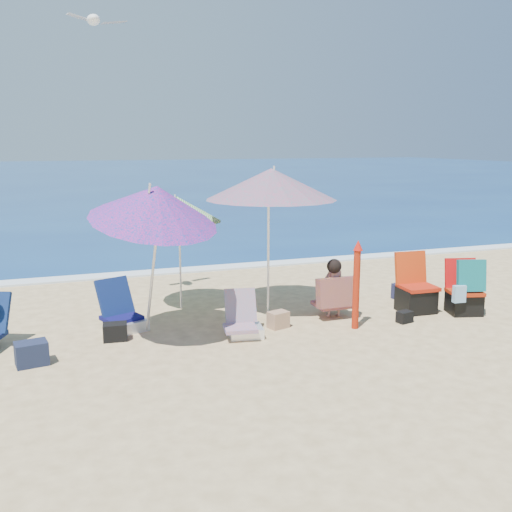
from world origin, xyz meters
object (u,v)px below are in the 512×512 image
object	(u,v)px
umbrella_striped	(177,209)
person_center	(334,289)
furled_umbrella	(357,280)
umbrella_blue	(155,204)
chair_rainbow	(243,324)
umbrella_turquoise	(271,184)
camp_chair_right	(465,294)
chair_navy	(122,317)
seagull	(94,20)
camp_chair_left	(415,294)

from	to	relation	value
umbrella_striped	person_center	distance (m)	2.92
furled_umbrella	umbrella_blue	bearing A→B (deg)	173.47
umbrella_blue	person_center	distance (m)	3.29
person_center	furled_umbrella	bearing A→B (deg)	-84.72
umbrella_striped	chair_rainbow	distance (m)	2.37
umbrella_turquoise	camp_chair_right	size ratio (longest dim) A/B	2.56
umbrella_blue	chair_navy	world-z (taller)	umbrella_blue
chair_rainbow	person_center	world-z (taller)	person_center
umbrella_turquoise	umbrella_striped	xyz separation A→B (m)	(-1.40, 0.72, -0.43)
umbrella_turquoise	umbrella_striped	distance (m)	1.64
chair_navy	camp_chair_right	distance (m)	5.57
chair_navy	furled_umbrella	bearing A→B (deg)	-18.56
umbrella_striped	furled_umbrella	distance (m)	3.18
umbrella_striped	chair_navy	xyz separation A→B (m)	(-1.05, -0.80, -1.52)
chair_rainbow	furled_umbrella	bearing A→B (deg)	-7.81
seagull	umbrella_blue	bearing A→B (deg)	-73.52
furled_umbrella	chair_navy	xyz separation A→B (m)	(-3.39, 1.14, -0.56)
chair_navy	seagull	distance (m)	4.58
umbrella_turquoise	chair_rainbow	bearing A→B (deg)	-129.46
umbrella_turquoise	umbrella_blue	world-z (taller)	umbrella_blue
camp_chair_left	camp_chair_right	size ratio (longest dim) A/B	1.04
seagull	camp_chair_left	bearing A→B (deg)	-19.18
seagull	furled_umbrella	bearing A→B (deg)	-31.78
furled_umbrella	chair_navy	size ratio (longest dim) A/B	1.63
umbrella_turquoise	seagull	bearing A→B (deg)	159.58
chair_rainbow	umbrella_turquoise	bearing A→B (deg)	50.54
umbrella_blue	seagull	distance (m)	3.28
chair_rainbow	camp_chair_left	bearing A→B (deg)	4.11
furled_umbrella	camp_chair_left	world-z (taller)	furled_umbrella
chair_rainbow	person_center	distance (m)	1.75
umbrella_blue	furled_umbrella	size ratio (longest dim) A/B	1.76
umbrella_turquoise	camp_chair_left	bearing A→B (deg)	-17.79
chair_rainbow	umbrella_striped	bearing A→B (deg)	109.46
seagull	chair_navy	bearing A→B (deg)	-83.77
camp_chair_left	seagull	bearing A→B (deg)	160.82
chair_navy	person_center	distance (m)	3.39
umbrella_turquoise	chair_rainbow	size ratio (longest dim) A/B	3.51
furled_umbrella	camp_chair_right	world-z (taller)	furled_umbrella
umbrella_striped	camp_chair_left	world-z (taller)	umbrella_striped
umbrella_turquoise	chair_navy	distance (m)	3.14
umbrella_blue	camp_chair_left	distance (m)	4.68
umbrella_turquoise	camp_chair_right	distance (m)	3.70
umbrella_blue	chair_navy	xyz separation A→B (m)	(-0.43, 0.80, -1.79)
umbrella_turquoise	chair_rainbow	distance (m)	2.35
camp_chair_right	chair_navy	bearing A→B (deg)	168.80
umbrella_striped	umbrella_turquoise	bearing A→B (deg)	-27.30
chair_navy	camp_chair_left	xyz separation A→B (m)	(4.79, -0.67, 0.10)
camp_chair_right	furled_umbrella	bearing A→B (deg)	-178.44
chair_rainbow	camp_chair_left	world-z (taller)	camp_chair_left
umbrella_blue	seagull	bearing A→B (deg)	106.48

